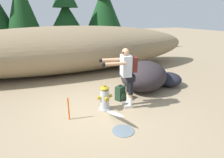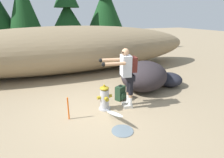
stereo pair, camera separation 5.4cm
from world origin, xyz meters
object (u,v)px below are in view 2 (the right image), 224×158
(fire_hydrant, at_px, (105,98))
(survey_stake, at_px, (68,109))
(boulder_mid, at_px, (169,79))
(boulder_large, at_px, (144,76))
(utility_worker, at_px, (126,71))
(spare_backpack, at_px, (120,93))

(fire_hydrant, bearing_deg, survey_stake, -171.83)
(boulder_mid, bearing_deg, boulder_large, 176.56)
(utility_worker, relative_size, boulder_mid, 1.83)
(utility_worker, relative_size, spare_backpack, 3.60)
(fire_hydrant, relative_size, survey_stake, 1.21)
(utility_worker, relative_size, survey_stake, 2.82)
(survey_stake, bearing_deg, utility_worker, 1.28)
(fire_hydrant, distance_m, spare_backpack, 0.78)
(fire_hydrant, xyz_separation_m, boulder_large, (1.79, 0.82, 0.17))
(utility_worker, height_order, survey_stake, utility_worker)
(spare_backpack, xyz_separation_m, survey_stake, (-1.70, -0.53, 0.08))
(fire_hydrant, distance_m, boulder_mid, 2.96)
(spare_backpack, relative_size, boulder_large, 0.26)
(boulder_large, xyz_separation_m, boulder_mid, (1.07, -0.06, -0.26))
(utility_worker, xyz_separation_m, boulder_large, (1.19, 0.94, -0.57))
(spare_backpack, height_order, boulder_large, boulder_large)
(spare_backpack, xyz_separation_m, boulder_mid, (2.19, 0.38, 0.03))
(utility_worker, height_order, boulder_mid, utility_worker)
(boulder_mid, bearing_deg, fire_hydrant, -165.14)
(boulder_mid, relative_size, survey_stake, 1.54)
(survey_stake, bearing_deg, boulder_mid, 13.13)
(fire_hydrant, bearing_deg, boulder_mid, 14.86)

